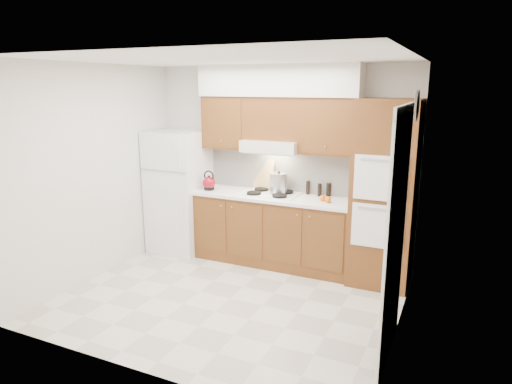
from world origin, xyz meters
TOP-DOWN VIEW (x-y plane):
  - floor at (0.00, 0.00)m, footprint 3.60×3.60m
  - ceiling at (0.00, 0.00)m, footprint 3.60×3.60m
  - wall_back at (0.00, 1.50)m, footprint 3.60×0.02m
  - wall_left at (-1.80, 0.00)m, footprint 0.02×3.00m
  - wall_right at (1.80, 0.00)m, footprint 0.02×3.00m
  - fridge at (-1.41, 1.14)m, footprint 0.75×0.72m
  - base_cabinets at (0.02, 1.20)m, footprint 2.11×0.60m
  - countertop at (0.03, 1.19)m, footprint 2.13×0.62m
  - backsplash at (0.02, 1.49)m, footprint 2.11×0.03m
  - oven_cabinet at (1.44, 1.18)m, footprint 0.70×0.65m
  - upper_cab_left at (-0.71, 1.33)m, footprint 0.63×0.33m
  - upper_cab_right at (0.72, 1.33)m, footprint 0.73×0.33m
  - range_hood at (-0.02, 1.27)m, footprint 0.75×0.45m
  - upper_cab_over_hood at (-0.02, 1.33)m, footprint 0.75×0.33m
  - soffit at (0.03, 1.32)m, footprint 2.13×0.36m
  - cooktop at (-0.02, 1.21)m, footprint 0.74×0.50m
  - doorway at (1.79, -0.35)m, footprint 0.02×0.90m
  - wall_clock at (1.79, 0.55)m, footprint 0.02×0.30m
  - kettle at (-0.89, 1.10)m, footprint 0.18×0.18m
  - cutting_board at (-0.23, 1.45)m, footprint 0.34×0.20m
  - stock_pot at (0.07, 1.28)m, footprint 0.28×0.28m
  - condiment_a at (0.42, 1.42)m, footprint 0.07×0.07m
  - condiment_b at (0.59, 1.39)m, footprint 0.07×0.07m
  - condiment_c at (0.69, 1.45)m, footprint 0.07×0.07m
  - orange_near at (0.78, 1.11)m, footprint 0.10×0.10m
  - orange_far at (0.70, 1.16)m, footprint 0.09×0.09m

SIDE VIEW (x-z plane):
  - floor at x=0.00m, z-range 0.00..0.00m
  - base_cabinets at x=0.02m, z-range 0.00..0.90m
  - fridge at x=-1.41m, z-range 0.00..1.72m
  - countertop at x=0.03m, z-range 0.90..0.94m
  - cooktop at x=-0.02m, z-range 0.94..0.95m
  - orange_far at x=0.70m, z-range 0.94..1.01m
  - orange_near at x=0.78m, z-range 0.94..1.02m
  - condiment_b at x=0.59m, z-range 0.94..1.11m
  - condiment_c at x=0.69m, z-range 0.94..1.11m
  - condiment_a at x=0.42m, z-range 0.94..1.12m
  - kettle at x=-0.89m, z-range 0.95..1.13m
  - doorway at x=1.79m, z-range 0.00..2.10m
  - stock_pot at x=0.07m, z-range 0.97..1.21m
  - oven_cabinet at x=1.44m, z-range 0.00..2.20m
  - cutting_board at x=-0.23m, z-range 0.93..1.35m
  - backsplash at x=0.02m, z-range 0.94..1.50m
  - wall_back at x=0.00m, z-range 0.00..2.60m
  - wall_left at x=-1.80m, z-range 0.00..2.60m
  - wall_right at x=1.80m, z-range 0.00..2.60m
  - range_hood at x=-0.02m, z-range 1.50..1.65m
  - upper_cab_left at x=-0.71m, z-range 1.50..2.20m
  - upper_cab_right at x=0.72m, z-range 1.50..2.20m
  - upper_cab_over_hood at x=-0.02m, z-range 1.65..2.20m
  - wall_clock at x=1.79m, z-range 2.00..2.30m
  - soffit at x=0.03m, z-range 2.20..2.60m
  - ceiling at x=0.00m, z-range 2.60..2.60m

